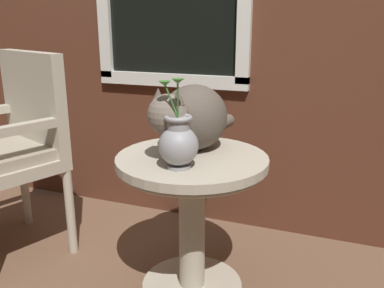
{
  "coord_description": "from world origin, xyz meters",
  "views": [
    {
      "loc": [
        0.8,
        -1.28,
        1.11
      ],
      "look_at": [
        0.25,
        0.16,
        0.65
      ],
      "focal_mm": 38.63,
      "sensor_mm": 36.0,
      "label": 1
    }
  ],
  "objects_px": {
    "wicker_chair": "(11,142)",
    "cat": "(191,117)",
    "pewter_vase_with_ivy": "(178,142)",
    "wicker_side_table": "(192,198)"
  },
  "relations": [
    {
      "from": "wicker_side_table",
      "to": "cat",
      "type": "xyz_separation_m",
      "value": [
        -0.03,
        0.08,
        0.32
      ]
    },
    {
      "from": "cat",
      "to": "pewter_vase_with_ivy",
      "type": "bearing_deg",
      "value": -80.99
    },
    {
      "from": "wicker_side_table",
      "to": "wicker_chair",
      "type": "height_order",
      "value": "wicker_chair"
    },
    {
      "from": "wicker_chair",
      "to": "cat",
      "type": "xyz_separation_m",
      "value": [
        0.9,
        0.05,
        0.18
      ]
    },
    {
      "from": "wicker_side_table",
      "to": "wicker_chair",
      "type": "xyz_separation_m",
      "value": [
        -0.93,
        0.02,
        0.13
      ]
    },
    {
      "from": "wicker_side_table",
      "to": "cat",
      "type": "distance_m",
      "value": 0.33
    },
    {
      "from": "cat",
      "to": "pewter_vase_with_ivy",
      "type": "relative_size",
      "value": 1.85
    },
    {
      "from": "cat",
      "to": "pewter_vase_with_ivy",
      "type": "xyz_separation_m",
      "value": [
        0.03,
        -0.22,
        -0.04
      ]
    },
    {
      "from": "wicker_chair",
      "to": "cat",
      "type": "height_order",
      "value": "wicker_chair"
    },
    {
      "from": "cat",
      "to": "pewter_vase_with_ivy",
      "type": "height_order",
      "value": "pewter_vase_with_ivy"
    }
  ]
}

